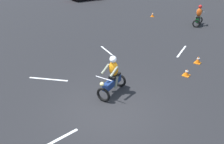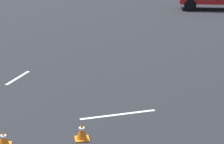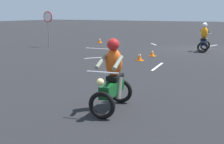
# 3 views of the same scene
# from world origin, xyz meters

# --- Properties ---
(traffic_cone_near_right) EXTENTS (0.32, 0.32, 0.40)m
(traffic_cone_near_right) POSITION_xyz_m (1.26, 6.04, 0.19)
(traffic_cone_near_right) COLOR orange
(traffic_cone_near_right) RESTS_ON ground
(traffic_cone_mid_center) EXTENTS (0.32, 0.32, 0.34)m
(traffic_cone_mid_center) POSITION_xyz_m (1.30, 4.33, 0.16)
(traffic_cone_mid_center) COLOR orange
(traffic_cone_mid_center) RESTS_ON ground
(lane_stripe_n) EXTENTS (0.39, 2.02, 0.01)m
(lane_stripe_n) POSITION_xyz_m (-0.04, 7.12, 0.00)
(lane_stripe_n) COLOR silver
(lane_stripe_n) RESTS_ON ground
(lane_stripe_nw) EXTENTS (1.42, 0.76, 0.01)m
(lane_stripe_nw) POSITION_xyz_m (-3.69, 4.45, 0.00)
(lane_stripe_nw) COLOR silver
(lane_stripe_nw) RESTS_ON ground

